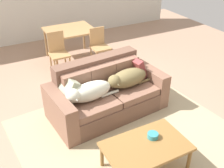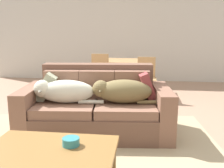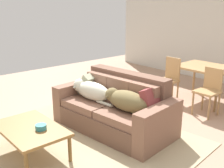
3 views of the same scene
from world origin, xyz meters
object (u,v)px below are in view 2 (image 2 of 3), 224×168
Objects in this scene: dining_chair_near_right at (146,77)px; dining_table at (125,63)px; throw_pillow_by_left_arm at (47,86)px; dog_on_right_cushion at (121,91)px; dog_on_left_cushion at (63,91)px; throw_pillow_by_right_arm at (147,86)px; coffee_table at (50,153)px; bowl_on_coffee_table at (71,142)px; dining_chair_near_left at (99,74)px; couch at (97,108)px.

dining_table is at bearing 127.00° from dining_chair_near_right.
dining_chair_near_right reaches higher than throw_pillow_by_left_arm.
dog_on_left_cushion is at bearing -178.78° from dog_on_right_cushion.
dog_on_left_cushion is 2.27× the size of throw_pillow_by_right_arm.
throw_pillow_by_right_arm reaches higher than dining_table.
coffee_table is 7.39× the size of bowl_on_coffee_table.
dog_on_right_cushion is 1.32m from bowl_on_coffee_table.
dog_on_left_cushion is 2.23m from dining_chair_near_right.
dog_on_left_cushion is at bearing 102.64° from coffee_table.
throw_pillow_by_right_arm is at bearing 62.59° from coffee_table.
dining_chair_near_left is (-0.30, 3.17, 0.07)m from bowl_on_coffee_table.
couch is at bearing 91.19° from bowl_on_coffee_table.
dog_on_right_cushion reaches higher than bowl_on_coffee_table.
dining_table is at bearing 84.68° from coffee_table.
dining_chair_near_right reaches higher than bowl_on_coffee_table.
dining_table is (0.64, 2.57, 0.06)m from dog_on_left_cushion.
throw_pillow_by_right_arm is (0.69, 0.12, 0.30)m from couch.
dining_chair_near_left is at bearing -130.83° from dining_table.
throw_pillow_by_right_arm reaches higher than dog_on_left_cushion.
dining_chair_near_right reaches higher than dining_table.
couch reaches higher than dog_on_left_cushion.
bowl_on_coffee_table is at bearing -83.80° from dining_chair_near_left.
couch is 5.12× the size of throw_pillow_by_right_arm.
dining_table reaches higher than coffee_table.
throw_pillow_by_right_arm is at bearing 10.98° from dog_on_left_cushion.
dining_chair_near_right reaches higher than coffee_table.
coffee_table is (0.57, -1.45, -0.26)m from throw_pillow_by_left_arm.
throw_pillow_by_left_arm is 0.36× the size of coffee_table.
couch is 1.85× the size of dining_table.
bowl_on_coffee_table is (0.03, -1.38, 0.11)m from couch.
coffee_table is (0.28, -1.26, -0.24)m from dog_on_left_cushion.
dog_on_right_cushion is 0.82× the size of coffee_table.
dog_on_left_cushion is 0.77m from dog_on_right_cushion.
dog_on_right_cushion is 2.48m from dining_table.
coffee_table is at bearing -86.74° from dining_chair_near_left.
throw_pillow_by_left_arm is 2.55m from dining_table.
throw_pillow_by_right_arm is 1.65m from bowl_on_coffee_table.
dining_chair_near_left is (0.43, 1.80, -0.12)m from throw_pillow_by_left_arm.
dining_chair_near_left is at bearing 80.59° from dog_on_left_cushion.
coffee_table is (-0.82, -1.58, -0.27)m from throw_pillow_by_right_arm.
bowl_on_coffee_table is at bearing 27.74° from coffee_table.
dining_table is at bearing 68.74° from throw_pillow_by_left_arm.
dining_chair_near_left is (-0.96, 1.67, -0.12)m from throw_pillow_by_right_arm.
dog_on_left_cushion is 2.65m from dining_table.
dog_on_left_cushion is 0.82× the size of dining_table.
couch is 1.47m from coffee_table.
dining_chair_near_right is (0.01, 1.61, -0.14)m from throw_pillow_by_right_arm.
coffee_table is at bearing -117.41° from throw_pillow_by_right_arm.
throw_pillow_by_left_arm is 1.85m from dining_chair_near_left.
throw_pillow_by_right_arm is 1.93m from dining_chair_near_left.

